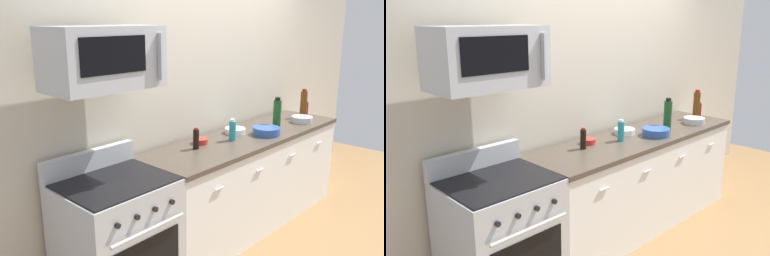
# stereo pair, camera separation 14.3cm
# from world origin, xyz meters

# --- Properties ---
(ground_plane) EXTENTS (6.57, 6.57, 0.00)m
(ground_plane) POSITION_xyz_m (0.00, 0.00, 0.00)
(ground_plane) COLOR olive
(back_wall) EXTENTS (5.48, 0.10, 2.70)m
(back_wall) POSITION_xyz_m (0.00, 0.41, 1.35)
(back_wall) COLOR beige
(back_wall) RESTS_ON ground_plane
(counter_unit) EXTENTS (2.39, 0.66, 0.92)m
(counter_unit) POSITION_xyz_m (0.00, -0.00, 0.46)
(counter_unit) COLOR white
(counter_unit) RESTS_ON ground_plane
(range_oven) EXTENTS (0.76, 0.69, 1.07)m
(range_oven) POSITION_xyz_m (-1.57, 0.00, 0.47)
(range_oven) COLOR #B7BABF
(range_oven) RESTS_ON ground_plane
(microwave) EXTENTS (0.74, 0.44, 0.40)m
(microwave) POSITION_xyz_m (-1.57, 0.05, 1.75)
(microwave) COLOR #B7BABF
(bottle_hot_sauce_red) EXTENTS (0.05, 0.05, 0.17)m
(bottle_hot_sauce_red) POSITION_xyz_m (1.09, -0.01, 1.00)
(bottle_hot_sauce_red) COLOR #B21914
(bottle_hot_sauce_red) RESTS_ON countertop_slab
(bottle_soy_sauce_dark) EXTENTS (0.05, 0.05, 0.18)m
(bottle_soy_sauce_dark) POSITION_xyz_m (-0.66, 0.07, 1.01)
(bottle_soy_sauce_dark) COLOR black
(bottle_soy_sauce_dark) RESTS_ON countertop_slab
(bottle_dish_soap) EXTENTS (0.06, 0.06, 0.20)m
(bottle_dish_soap) POSITION_xyz_m (-0.26, 0.00, 1.01)
(bottle_dish_soap) COLOR teal
(bottle_dish_soap) RESTS_ON countertop_slab
(bottle_wine_green) EXTENTS (0.08, 0.08, 0.32)m
(bottle_wine_green) POSITION_xyz_m (0.35, -0.08, 1.07)
(bottle_wine_green) COLOR #19471E
(bottle_wine_green) RESTS_ON countertop_slab
(bottle_wine_amber) EXTENTS (0.07, 0.07, 0.32)m
(bottle_wine_amber) POSITION_xyz_m (1.01, -0.01, 1.07)
(bottle_wine_amber) COLOR #59330F
(bottle_wine_amber) RESTS_ON countertop_slab
(bowl_steel_prep) EXTENTS (0.22, 0.22, 0.06)m
(bowl_steel_prep) POSITION_xyz_m (0.79, -0.13, 0.95)
(bowl_steel_prep) COLOR #B2B5BA
(bowl_steel_prep) RESTS_ON countertop_slab
(bowl_red_small) EXTENTS (0.13, 0.13, 0.05)m
(bowl_red_small) POSITION_xyz_m (-0.53, 0.15, 0.94)
(bowl_red_small) COLOR #B72D28
(bowl_red_small) RESTS_ON countertop_slab
(bowl_blue_mixing) EXTENTS (0.26, 0.26, 0.07)m
(bowl_blue_mixing) POSITION_xyz_m (0.12, -0.12, 0.96)
(bowl_blue_mixing) COLOR #2D519E
(bowl_blue_mixing) RESTS_ON countertop_slab
(bowl_white_ceramic) EXTENTS (0.20, 0.20, 0.05)m
(bowl_white_ceramic) POSITION_xyz_m (-0.05, 0.13, 0.95)
(bowl_white_ceramic) COLOR white
(bowl_white_ceramic) RESTS_ON countertop_slab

